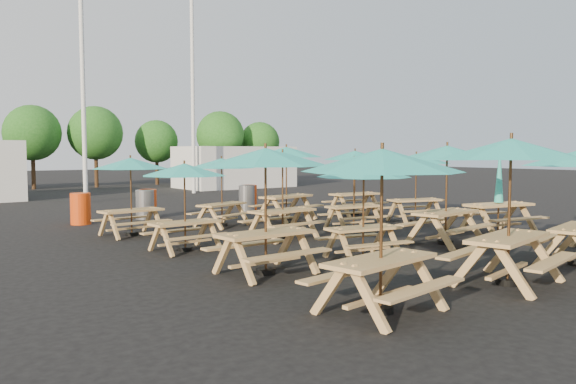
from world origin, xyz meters
TOP-DOWN VIEW (x-y plane):
  - ground at (0.00, 0.00)m, footprint 120.00×120.00m
  - picnic_unit_0 at (-4.18, -6.19)m, footprint 2.60×2.60m
  - picnic_unit_1 at (-4.04, -3.13)m, footprint 2.38×2.38m
  - picnic_unit_2 at (-4.11, 0.02)m, footprint 2.09×2.09m
  - picnic_unit_3 at (-4.20, 3.04)m, footprint 2.27×2.27m
  - picnic_unit_4 at (-1.19, -6.35)m, footprint 2.93×2.93m
  - picnic_unit_5 at (-1.53, -3.17)m, footprint 2.32×2.32m
  - picnic_unit_6 at (-1.22, 0.13)m, footprint 2.37×2.37m
  - picnic_unit_7 at (-1.26, 3.20)m, footprint 2.61×2.61m
  - picnic_unit_9 at (1.46, -3.04)m, footprint 2.66×2.66m
  - picnic_unit_10 at (1.50, 0.26)m, footprint 2.38×2.38m
  - picnic_unit_11 at (1.27, 3.26)m, footprint 2.88×2.88m
  - picnic_unit_13 at (4.06, -2.84)m, footprint 2.28×2.08m
  - picnic_unit_14 at (4.28, 0.28)m, footprint 2.73×2.73m
  - picnic_unit_15 at (4.21, 3.03)m, footprint 2.49×2.49m
  - waste_bin_0 at (-4.57, 6.30)m, footprint 0.62×0.62m
  - waste_bin_1 at (-2.39, 6.40)m, footprint 0.62×0.62m
  - waste_bin_2 at (-2.21, 6.60)m, footprint 0.62×0.62m
  - waste_bin_3 at (1.98, 6.63)m, footprint 0.62×0.62m
  - waste_bin_4 at (1.81, 6.52)m, footprint 0.62×0.62m
  - mast_0 at (-2.00, 14.00)m, footprint 0.20×0.20m
  - mast_1 at (4.50, 16.00)m, footprint 0.20×0.20m
  - event_tent_1 at (9.00, 19.00)m, footprint 7.00×4.00m
  - tree_3 at (-1.75, 24.72)m, footprint 3.36×3.36m
  - tree_4 at (1.90, 24.26)m, footprint 3.41×3.41m
  - tree_5 at (6.22, 24.67)m, footprint 2.94×2.94m
  - tree_6 at (10.23, 22.90)m, footprint 3.38×3.38m
  - tree_7 at (13.63, 22.92)m, footprint 2.95×2.95m

SIDE VIEW (x-z plane):
  - ground at x=0.00m, z-range 0.00..0.00m
  - waste_bin_0 at x=-4.57m, z-range 0.00..0.99m
  - waste_bin_1 at x=-2.39m, z-range 0.00..0.99m
  - waste_bin_2 at x=-2.21m, z-range 0.00..0.99m
  - waste_bin_3 at x=1.98m, z-range 0.00..0.99m
  - waste_bin_4 at x=1.81m, z-range 0.00..0.99m
  - picnic_unit_13 at x=4.06m, z-range -0.23..2.32m
  - event_tent_1 at x=9.00m, z-range 0.00..2.60m
  - picnic_unit_2 at x=-4.11m, z-range 0.76..2.80m
  - picnic_unit_5 at x=-1.53m, z-range 0.77..2.83m
  - picnic_unit_7 at x=-1.26m, z-range 0.79..2.89m
  - picnic_unit_10 at x=1.50m, z-range 0.79..2.90m
  - picnic_unit_3 at x=-4.20m, z-range 0.80..2.95m
  - picnic_unit_14 at x=4.28m, z-range 0.83..3.07m
  - picnic_unit_6 at x=-1.22m, z-range 0.86..3.16m
  - picnic_unit_15 at x=4.21m, z-range 0.87..3.22m
  - picnic_unit_0 at x=-4.18m, z-range 0.88..3.24m
  - picnic_unit_1 at x=-4.04m, z-range 0.89..3.28m
  - picnic_unit_9 at x=1.46m, z-range 0.92..3.38m
  - picnic_unit_11 at x=1.27m, z-range 0.92..3.39m
  - picnic_unit_4 at x=-1.19m, z-range 0.95..3.49m
  - tree_5 at x=6.22m, z-range 0.75..5.20m
  - tree_7 at x=13.63m, z-range 0.75..5.23m
  - tree_3 at x=-1.75m, z-range 0.86..5.95m
  - tree_6 at x=10.23m, z-range 0.86..5.99m
  - tree_4 at x=1.90m, z-range 0.87..6.04m
  - mast_0 at x=-2.00m, z-range 0.00..12.00m
  - mast_1 at x=4.50m, z-range 0.00..12.00m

